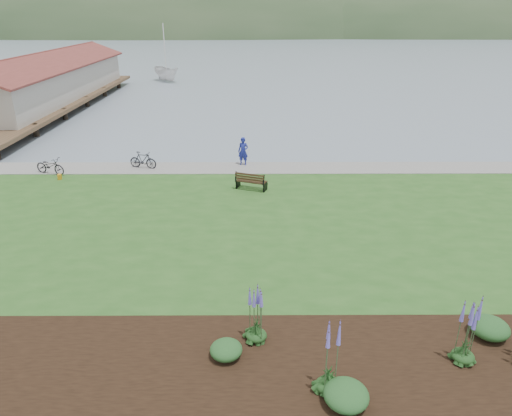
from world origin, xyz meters
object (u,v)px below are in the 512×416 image
(person, at_px, (243,149))
(bicycle_a, at_px, (50,166))
(sailboat, at_px, (167,81))
(park_bench, at_px, (251,181))

(person, height_order, bicycle_a, person)
(bicycle_a, height_order, sailboat, sailboat)
(bicycle_a, bearing_deg, sailboat, 19.73)
(park_bench, relative_size, person, 0.85)
(bicycle_a, xyz_separation_m, sailboat, (-0.19, 39.82, -0.90))
(bicycle_a, bearing_deg, park_bench, -82.94)
(park_bench, xyz_separation_m, sailboat, (-11.86, 42.39, -0.90))
(bicycle_a, relative_size, sailboat, 0.08)
(park_bench, bearing_deg, bicycle_a, -171.78)
(park_bench, distance_m, sailboat, 44.02)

